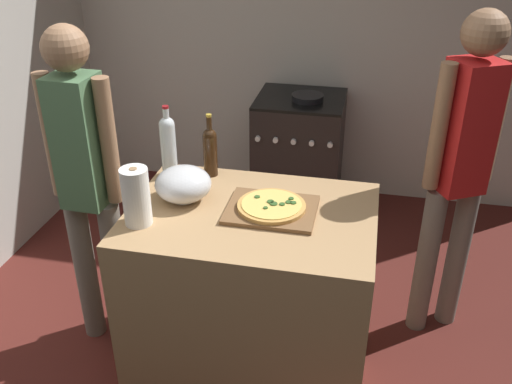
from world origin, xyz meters
name	(u,v)px	position (x,y,z in m)	size (l,w,h in m)	color
ground_plane	(261,280)	(0.00, 1.29, -0.01)	(3.96, 3.19, 0.02)	#511E19
kitchen_wall_rear	(299,23)	(0.00, 2.64, 1.30)	(3.96, 0.10, 2.60)	#BCB7AD
counter	(252,292)	(0.09, 0.61, 0.45)	(1.11, 0.80, 0.90)	tan
cutting_board	(271,210)	(0.18, 0.64, 0.91)	(0.40, 0.32, 0.02)	brown
pizza	(272,206)	(0.18, 0.64, 0.93)	(0.31, 0.31, 0.03)	tan
mixing_bowl	(183,184)	(-0.24, 0.66, 0.98)	(0.26, 0.26, 0.16)	#B2B2B7
paper_towel_roll	(136,197)	(-0.36, 0.42, 1.03)	(0.12, 0.12, 0.26)	white
wine_bottle_dark	(168,144)	(-0.39, 0.89, 1.07)	(0.08, 0.08, 0.37)	silver
wine_bottle_clear	(210,150)	(-0.19, 0.93, 1.04)	(0.07, 0.07, 0.32)	#331E0F
stove	(299,155)	(0.09, 2.24, 0.44)	(0.61, 0.59, 0.92)	black
person_in_stripes	(86,178)	(-0.71, 0.64, 0.97)	(0.37, 0.21, 1.68)	slate
person_in_red	(460,163)	(1.02, 1.11, 1.00)	(0.34, 0.28, 1.73)	slate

